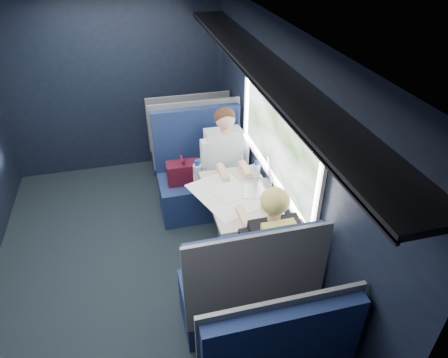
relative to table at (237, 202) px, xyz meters
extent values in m
cube|color=black|center=(-1.03, 0.00, -0.67)|extent=(2.80, 4.20, 0.01)
cube|color=black|center=(0.42, 0.00, 0.49)|extent=(0.10, 4.20, 2.30)
cube|color=black|center=(-1.03, 2.15, 0.49)|extent=(2.80, 0.10, 2.30)
cube|color=silver|center=(-1.03, 0.00, 1.69)|extent=(2.80, 4.20, 0.10)
cube|color=#ECECCE|center=(0.35, 0.00, 1.08)|extent=(0.03, 1.84, 0.07)
cube|color=#ECECCE|center=(0.35, 0.00, 0.23)|extent=(0.03, 1.84, 0.07)
cube|color=#ECECCE|center=(0.35, -0.89, 0.66)|extent=(0.03, 0.07, 0.78)
cube|color=#ECECCE|center=(0.35, 0.89, 0.66)|extent=(0.03, 0.07, 0.78)
cube|color=black|center=(0.19, 0.00, 1.32)|extent=(0.36, 4.10, 0.04)
cube|color=black|center=(0.02, 0.00, 1.30)|extent=(0.02, 4.10, 0.03)
cube|color=red|center=(0.35, 0.00, 1.23)|extent=(0.01, 0.10, 0.12)
cylinder|color=#54565E|center=(-0.15, 0.00, -0.31)|extent=(0.08, 0.08, 0.70)
cube|color=#B9B8B4|center=(0.03, 0.00, 0.06)|extent=(0.62, 1.00, 0.04)
cube|color=#0E183E|center=(-0.18, 0.78, -0.44)|extent=(1.00, 0.50, 0.45)
cube|color=#0E183E|center=(-0.18, 1.08, 0.16)|extent=(1.00, 0.10, 0.75)
cube|color=#54565E|center=(-0.18, 1.14, 0.19)|extent=(1.04, 0.03, 0.82)
cube|color=#54565E|center=(-0.18, 0.73, -0.11)|extent=(0.06, 0.40, 0.20)
cube|color=#470F1E|center=(-0.41, 0.78, -0.09)|extent=(0.36, 0.20, 0.25)
cylinder|color=#470F1E|center=(-0.41, 0.78, 0.09)|extent=(0.04, 0.15, 0.03)
cylinder|color=silver|center=(-0.26, 0.67, -0.08)|extent=(0.10, 0.10, 0.27)
cylinder|color=#1734AE|center=(-0.26, 0.67, 0.09)|extent=(0.05, 0.05, 0.06)
cube|color=#0E183E|center=(-0.18, -0.78, -0.44)|extent=(1.00, 0.50, 0.45)
cube|color=#0E183E|center=(-0.18, -1.08, 0.16)|extent=(1.00, 0.10, 0.75)
cube|color=#54565E|center=(-0.18, -1.14, 0.19)|extent=(1.04, 0.03, 0.82)
cube|color=#54565E|center=(-0.18, -0.73, -0.11)|extent=(0.06, 0.40, 0.20)
cube|color=#0E183E|center=(-0.18, 1.88, -0.44)|extent=(1.00, 0.40, 0.45)
cube|color=#0E183E|center=(-0.18, 1.64, 0.12)|extent=(1.00, 0.10, 0.66)
cube|color=#54565E|center=(-0.18, 1.59, 0.14)|extent=(1.04, 0.03, 0.72)
cube|color=#0E183E|center=(-0.18, -1.64, 0.12)|extent=(1.00, 0.10, 0.66)
cube|color=#54565E|center=(-0.18, -1.59, 0.14)|extent=(1.04, 0.03, 0.72)
cube|color=black|center=(0.07, 0.64, -0.13)|extent=(0.36, 0.44, 0.16)
cube|color=black|center=(0.07, 0.44, -0.44)|extent=(0.32, 0.12, 0.45)
cube|color=silver|center=(0.07, 0.80, 0.12)|extent=(0.40, 0.29, 0.53)
cylinder|color=#D8A88C|center=(0.07, 0.76, 0.40)|extent=(0.10, 0.10, 0.06)
sphere|color=#D8A88C|center=(0.07, 0.74, 0.53)|extent=(0.21, 0.21, 0.21)
sphere|color=#382114|center=(0.07, 0.76, 0.55)|extent=(0.22, 0.22, 0.22)
cube|color=silver|center=(-0.15, 0.76, 0.12)|extent=(0.09, 0.12, 0.34)
cube|color=silver|center=(0.29, 0.76, 0.12)|extent=(0.09, 0.12, 0.34)
cube|color=black|center=(0.07, -0.64, -0.13)|extent=(0.36, 0.44, 0.16)
cube|color=black|center=(0.07, -0.44, -0.44)|extent=(0.32, 0.12, 0.45)
cube|color=black|center=(0.07, -0.80, 0.12)|extent=(0.40, 0.29, 0.53)
cylinder|color=#D8A88C|center=(0.07, -0.76, 0.40)|extent=(0.10, 0.10, 0.06)
sphere|color=#D8A88C|center=(0.07, -0.74, 0.53)|extent=(0.21, 0.21, 0.21)
sphere|color=tan|center=(0.07, -0.76, 0.55)|extent=(0.22, 0.22, 0.22)
cube|color=black|center=(-0.15, -0.76, 0.12)|extent=(0.09, 0.12, 0.34)
cube|color=black|center=(0.29, -0.76, 0.12)|extent=(0.09, 0.12, 0.34)
cube|color=tan|center=(0.07, -0.86, 0.24)|extent=(0.26, 0.07, 0.36)
cube|color=white|center=(-0.11, 0.04, 0.08)|extent=(0.71, 0.84, 0.01)
cube|color=silver|center=(0.21, 0.06, 0.08)|extent=(0.36, 0.42, 0.02)
cube|color=silver|center=(0.34, 0.06, 0.22)|extent=(0.12, 0.34, 0.24)
cube|color=black|center=(0.33, 0.06, 0.22)|extent=(0.09, 0.30, 0.20)
cylinder|color=silver|center=(0.25, 0.21, 0.17)|extent=(0.06, 0.06, 0.18)
cylinder|color=#1734AE|center=(0.25, 0.21, 0.28)|extent=(0.04, 0.04, 0.04)
cylinder|color=white|center=(0.30, 0.32, 0.12)|extent=(0.07, 0.07, 0.09)
camera|label=1|loc=(-0.88, -2.96, 2.32)|focal=32.00mm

